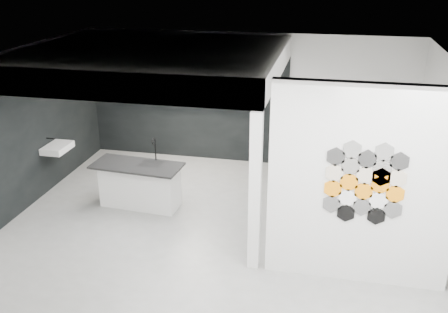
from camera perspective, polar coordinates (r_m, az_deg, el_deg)
floor at (r=8.48m, az=-1.10°, el=-7.95°), size 7.00×6.00×0.01m
partition_panel at (r=6.79m, az=15.43°, el=-3.43°), size 2.45×0.15×2.80m
bay_clad_back at (r=10.99m, az=-4.22°, el=5.76°), size 4.40×0.04×2.35m
bay_clad_left at (r=10.13m, az=-19.30°, el=3.15°), size 0.04×4.00×2.35m
bulkhead at (r=8.85m, az=-8.07°, el=10.83°), size 4.40×4.00×0.40m
corner_column at (r=6.92m, az=3.57°, el=-4.19°), size 0.16×0.16×2.35m
fascia_beam at (r=7.12m, az=-13.32°, el=7.80°), size 4.40×0.16×0.40m
wall_basin at (r=9.95m, az=-18.51°, el=0.95°), size 0.40×0.60×0.12m
display_shelf at (r=10.83m, az=-3.89°, el=6.21°), size 3.00×0.15×0.04m
kitchen_island at (r=9.07m, az=-9.58°, el=-3.12°), size 1.62×0.81×1.27m
stockpot at (r=11.06m, az=-8.01°, el=6.92°), size 0.22×0.22×0.16m
kettle at (r=10.58m, az=1.55°, el=6.42°), size 0.21×0.21×0.16m
glass_bowl at (r=10.54m, az=3.02°, el=6.15°), size 0.16×0.16×0.09m
glass_vase at (r=10.53m, az=3.23°, el=6.23°), size 0.09×0.09×0.12m
bottle_dark at (r=10.93m, az=-6.08°, el=6.78°), size 0.07×0.07×0.14m
utensil_cup at (r=11.15m, az=-9.25°, el=6.79°), size 0.10×0.10×0.10m
hex_tile_cluster at (r=6.67m, az=15.84°, el=-2.95°), size 1.04×0.02×1.16m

